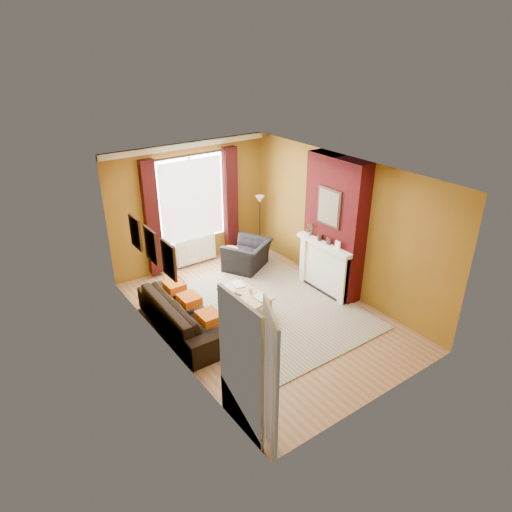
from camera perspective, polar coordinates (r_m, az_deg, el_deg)
name	(u,v)px	position (r m, az deg, el deg)	size (l,w,h in m)	color
ground	(264,315)	(8.77, 0.95, -7.35)	(5.50, 5.50, 0.00)	brown
room_walls	(282,236)	(8.65, 3.28, 2.49)	(3.82, 5.54, 2.83)	brown
striped_rug	(272,306)	(9.02, 2.07, -6.26)	(2.72, 3.76, 0.02)	teal
sofa	(185,313)	(8.30, -8.86, -7.09)	(2.29, 0.90, 0.67)	black
armchair	(247,255)	(10.31, -1.10, 0.11)	(0.99, 0.86, 0.64)	black
coffee_table	(245,294)	(8.79, -1.36, -4.82)	(0.72, 1.15, 0.36)	tan
wicker_stool	(230,259)	(10.31, -3.29, -0.38)	(0.51, 0.51, 0.50)	olive
floor_lamp	(260,208)	(10.73, 0.49, 5.97)	(0.24, 0.24, 1.46)	black
book_a	(256,299)	(8.54, 0.04, -5.44)	(0.21, 0.29, 0.03)	#999999
book_b	(234,285)	(9.01, -2.81, -3.66)	(0.21, 0.28, 0.02)	#999999
mug	(251,291)	(8.75, -0.68, -4.37)	(0.09, 0.09, 0.09)	#999999
tv_remote	(238,294)	(8.72, -2.29, -4.75)	(0.09, 0.17, 0.02)	#28282B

